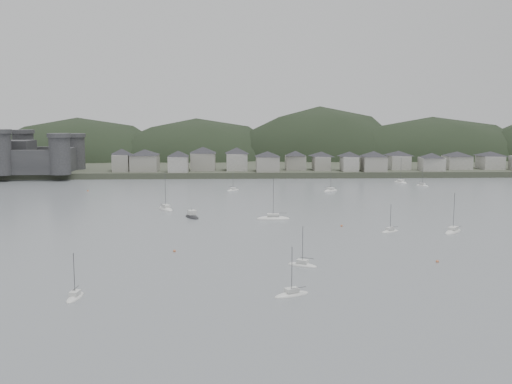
{
  "coord_description": "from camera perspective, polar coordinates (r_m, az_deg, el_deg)",
  "views": [
    {
      "loc": [
        -7.61,
        -119.94,
        32.04
      ],
      "look_at": [
        0.0,
        75.0,
        6.0
      ],
      "focal_mm": 40.82,
      "sensor_mm": 36.0,
      "label": 1
    }
  ],
  "objects": [
    {
      "name": "far_shore_land",
      "position": [
        416.13,
        -1.18,
        3.39
      ],
      "size": [
        900.0,
        250.0,
        3.0
      ],
      "primitive_type": "cube",
      "color": "#383D2D",
      "rests_on": "ground"
    },
    {
      "name": "moored_fleet",
      "position": [
        183.6,
        0.66,
        -2.39
      ],
      "size": [
        252.68,
        178.83,
        14.05
      ],
      "color": "silver",
      "rests_on": "ground"
    },
    {
      "name": "forested_ridge",
      "position": [
        391.94,
        -0.4,
        1.26
      ],
      "size": [
        851.55,
        103.94,
        102.57
      ],
      "color": "black",
      "rests_on": "ground"
    },
    {
      "name": "ground",
      "position": [
        124.38,
        1.36,
        -7.33
      ],
      "size": [
        900.0,
        900.0,
        0.0
      ],
      "primitive_type": "plane",
      "color": "slate",
      "rests_on": "ground"
    },
    {
      "name": "motor_launch_far",
      "position": [
        183.53,
        -6.29,
        -2.41
      ],
      "size": [
        6.19,
        8.6,
        3.94
      ],
      "rotation": [
        0.0,
        0.0,
        3.59
      ],
      "color": "black",
      "rests_on": "ground"
    },
    {
      "name": "waterfront_town",
      "position": [
        309.7,
        8.62,
        3.19
      ],
      "size": [
        451.48,
        28.46,
        12.92
      ],
      "color": "gray",
      "rests_on": "far_shore_land"
    },
    {
      "name": "mooring_buoys",
      "position": [
        168.55,
        -1.21,
        -3.31
      ],
      "size": [
        179.06,
        123.89,
        0.7
      ],
      "color": "#CA6E43",
      "rests_on": "ground"
    },
    {
      "name": "castle",
      "position": [
        320.81,
        -22.78,
        3.24
      ],
      "size": [
        66.0,
        43.0,
        20.0
      ],
      "color": "#343437",
      "rests_on": "far_shore_land"
    }
  ]
}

